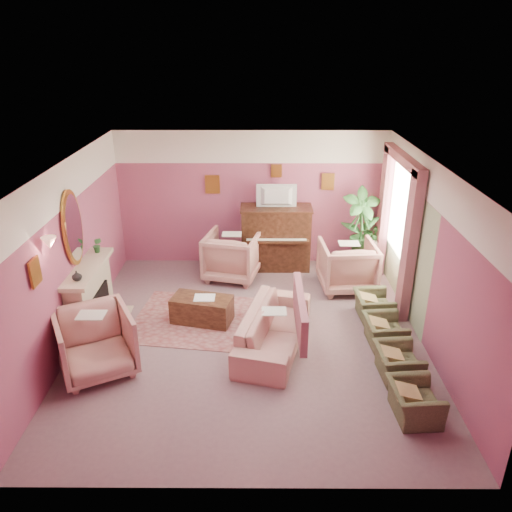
{
  "coord_description": "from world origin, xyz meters",
  "views": [
    {
      "loc": [
        0.14,
        -6.92,
        4.46
      ],
      "look_at": [
        0.1,
        0.4,
        1.25
      ],
      "focal_mm": 35.0,
      "sensor_mm": 36.0,
      "label": 1
    }
  ],
  "objects_px": {
    "sofa": "(274,321)",
    "olive_chair_d": "(373,302)",
    "piano": "(276,238)",
    "television": "(277,195)",
    "olive_chair_b": "(398,358)",
    "olive_chair_a": "(415,397)",
    "floral_armchair_left": "(232,253)",
    "floral_armchair_front": "(95,340)",
    "floral_armchair_right": "(347,263)",
    "olive_chair_c": "(385,328)",
    "coffee_table": "(202,310)",
    "side_table": "(367,253)"
  },
  "relations": [
    {
      "from": "floral_armchair_right",
      "to": "olive_chair_b",
      "type": "distance_m",
      "value": 2.78
    },
    {
      "from": "television",
      "to": "floral_armchair_left",
      "type": "xyz_separation_m",
      "value": [
        -0.88,
        -0.44,
        -1.08
      ]
    },
    {
      "from": "television",
      "to": "side_table",
      "type": "relative_size",
      "value": 1.14
    },
    {
      "from": "coffee_table",
      "to": "side_table",
      "type": "bearing_deg",
      "value": 33.65
    },
    {
      "from": "sofa",
      "to": "floral_armchair_left",
      "type": "distance_m",
      "value": 2.56
    },
    {
      "from": "piano",
      "to": "television",
      "type": "height_order",
      "value": "television"
    },
    {
      "from": "floral_armchair_right",
      "to": "olive_chair_b",
      "type": "bearing_deg",
      "value": -84.19
    },
    {
      "from": "olive_chair_b",
      "to": "side_table",
      "type": "distance_m",
      "value": 3.65
    },
    {
      "from": "olive_chair_b",
      "to": "olive_chair_c",
      "type": "relative_size",
      "value": 1.0
    },
    {
      "from": "floral_armchair_front",
      "to": "olive_chair_c",
      "type": "height_order",
      "value": "floral_armchair_front"
    },
    {
      "from": "sofa",
      "to": "olive_chair_d",
      "type": "distance_m",
      "value": 1.94
    },
    {
      "from": "sofa",
      "to": "floral_armchair_right",
      "type": "bearing_deg",
      "value": 53.48
    },
    {
      "from": "television",
      "to": "coffee_table",
      "type": "relative_size",
      "value": 0.8
    },
    {
      "from": "piano",
      "to": "sofa",
      "type": "height_order",
      "value": "piano"
    },
    {
      "from": "floral_armchair_right",
      "to": "floral_armchair_front",
      "type": "relative_size",
      "value": 1.0
    },
    {
      "from": "coffee_table",
      "to": "olive_chair_a",
      "type": "bearing_deg",
      "value": -38.36
    },
    {
      "from": "piano",
      "to": "television",
      "type": "bearing_deg",
      "value": -90.0
    },
    {
      "from": "sofa",
      "to": "olive_chair_d",
      "type": "relative_size",
      "value": 3.06
    },
    {
      "from": "television",
      "to": "floral_armchair_left",
      "type": "relative_size",
      "value": 0.76
    },
    {
      "from": "television",
      "to": "olive_chair_d",
      "type": "distance_m",
      "value": 2.9
    },
    {
      "from": "piano",
      "to": "television",
      "type": "xyz_separation_m",
      "value": [
        0.0,
        -0.05,
        0.95
      ]
    },
    {
      "from": "side_table",
      "to": "floral_armchair_front",
      "type": "bearing_deg",
      "value": -142.32
    },
    {
      "from": "floral_armchair_right",
      "to": "olive_chair_b",
      "type": "relative_size",
      "value": 1.51
    },
    {
      "from": "floral_armchair_right",
      "to": "olive_chair_a",
      "type": "relative_size",
      "value": 1.51
    },
    {
      "from": "side_table",
      "to": "sofa",
      "type": "bearing_deg",
      "value": -125.21
    },
    {
      "from": "olive_chair_a",
      "to": "olive_chair_c",
      "type": "bearing_deg",
      "value": 90.0
    },
    {
      "from": "floral_armchair_right",
      "to": "side_table",
      "type": "distance_m",
      "value": 1.05
    },
    {
      "from": "floral_armchair_left",
      "to": "floral_armchair_right",
      "type": "bearing_deg",
      "value": -11.97
    },
    {
      "from": "floral_armchair_right",
      "to": "olive_chair_d",
      "type": "height_order",
      "value": "floral_armchair_right"
    },
    {
      "from": "floral_armchair_left",
      "to": "floral_armchair_right",
      "type": "xyz_separation_m",
      "value": [
        2.22,
        -0.47,
        0.0
      ]
    },
    {
      "from": "piano",
      "to": "olive_chair_b",
      "type": "xyz_separation_m",
      "value": [
        1.62,
        -3.72,
        -0.35
      ]
    },
    {
      "from": "side_table",
      "to": "olive_chair_c",
      "type": "bearing_deg",
      "value": -95.54
    },
    {
      "from": "coffee_table",
      "to": "olive_chair_d",
      "type": "bearing_deg",
      "value": 2.71
    },
    {
      "from": "olive_chair_a",
      "to": "olive_chair_b",
      "type": "xyz_separation_m",
      "value": [
        0.0,
        0.82,
        0.0
      ]
    },
    {
      "from": "floral_armchair_left",
      "to": "floral_armchair_front",
      "type": "distance_m",
      "value": 3.6
    },
    {
      "from": "floral_armchair_front",
      "to": "olive_chair_a",
      "type": "bearing_deg",
      "value": -12.16
    },
    {
      "from": "floral_armchair_right",
      "to": "olive_chair_a",
      "type": "height_order",
      "value": "floral_armchair_right"
    },
    {
      "from": "olive_chair_a",
      "to": "floral_armchair_left",
      "type": "bearing_deg",
      "value": 121.71
    },
    {
      "from": "piano",
      "to": "olive_chair_b",
      "type": "bearing_deg",
      "value": -66.5
    },
    {
      "from": "olive_chair_b",
      "to": "olive_chair_c",
      "type": "distance_m",
      "value": 0.82
    },
    {
      "from": "floral_armchair_front",
      "to": "side_table",
      "type": "relative_size",
      "value": 1.5
    },
    {
      "from": "sofa",
      "to": "side_table",
      "type": "distance_m",
      "value": 3.49
    },
    {
      "from": "olive_chair_c",
      "to": "side_table",
      "type": "distance_m",
      "value": 2.83
    },
    {
      "from": "floral_armchair_left",
      "to": "floral_armchair_right",
      "type": "distance_m",
      "value": 2.27
    },
    {
      "from": "olive_chair_c",
      "to": "olive_chair_b",
      "type": "bearing_deg",
      "value": -90.0
    },
    {
      "from": "olive_chair_a",
      "to": "television",
      "type": "bearing_deg",
      "value": 109.81
    },
    {
      "from": "olive_chair_b",
      "to": "floral_armchair_front",
      "type": "bearing_deg",
      "value": 178.59
    },
    {
      "from": "floral_armchair_front",
      "to": "olive_chair_a",
      "type": "height_order",
      "value": "floral_armchair_front"
    },
    {
      "from": "coffee_table",
      "to": "side_table",
      "type": "relative_size",
      "value": 1.43
    },
    {
      "from": "television",
      "to": "olive_chair_b",
      "type": "distance_m",
      "value": 4.21
    }
  ]
}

